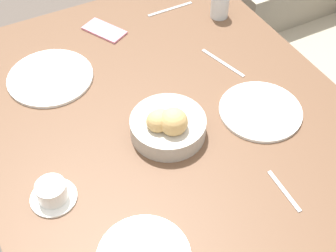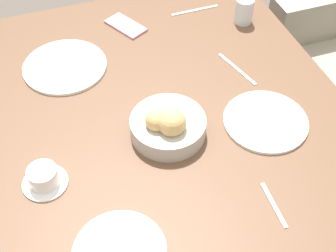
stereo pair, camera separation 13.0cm
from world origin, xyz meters
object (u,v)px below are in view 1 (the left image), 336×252
Objects in this scene: water_tumbler at (220,5)px; fork_silver at (223,63)px; bread_basket at (168,125)px; cell_phone at (105,30)px; plate_far_center at (260,111)px; spoon_coffee at (284,191)px; plate_near_left at (50,77)px; coffee_cup at (52,193)px; knife_silver at (170,9)px.

water_tumbler reaches higher than fork_silver.
bread_basket is 0.36m from fork_silver.
cell_phone is (-0.53, 0.03, -0.04)m from bread_basket.
cell_phone is (-0.58, -0.25, -0.00)m from plate_far_center.
spoon_coffee is (0.26, -0.11, -0.00)m from plate_far_center.
plate_near_left is 1.51× the size of fork_silver.
fork_silver is 0.51m from spoon_coffee.
plate_near_left reaches higher than spoon_coffee.
water_tumbler is at bearing 160.37° from spoon_coffee.
spoon_coffee is 0.82× the size of cell_phone.
plate_near_left is at bearing -130.67° from plate_far_center.
water_tumbler is (-0.42, 0.43, 0.00)m from bread_basket.
bread_basket is 0.87× the size of plate_far_center.
bread_basket reaches higher than fork_silver.
bread_basket is 0.36m from coffee_cup.
cell_phone is at bearing -170.32° from spoon_coffee.
plate_far_center is 0.24m from fork_silver.
coffee_cup is 0.65× the size of knife_silver.
bread_basket reaches higher than water_tumbler.
cell_phone is (-0.34, -0.27, 0.00)m from fork_silver.
cell_phone is at bearing 120.78° from plate_near_left.
plate_far_center reaches higher than cell_phone.
knife_silver is at bearing 132.52° from coffee_cup.
bread_basket is at bearing 98.63° from coffee_cup.
coffee_cup reaches higher than plate_far_center.
cell_phone is at bearing -141.10° from fork_silver.
bread_basket is at bearing -3.38° from cell_phone.
fork_silver is (-0.19, 0.30, -0.04)m from bread_basket.
cell_phone is at bearing -105.08° from water_tumbler.
spoon_coffee is at bearing -22.98° from plate_far_center.
bread_basket is 1.27× the size of cell_phone.
coffee_cup is 0.88m from knife_silver.
water_tumbler is 0.92m from coffee_cup.
bread_basket reaches higher than knife_silver.
plate_far_center is at bearing 23.56° from cell_phone.
coffee_cup is at bearing -47.48° from knife_silver.
plate_near_left is 0.65m from water_tumbler.
knife_silver is at bearing -130.97° from water_tumbler.
bread_basket is 2.34× the size of water_tumbler.
water_tumbler is at bearing 150.77° from fork_silver.
plate_far_center is 2.07× the size of coffee_cup.
bread_basket is 0.53m from cell_phone.
knife_silver is (-0.12, -0.14, -0.04)m from water_tumbler.
knife_silver is (-0.35, -0.01, 0.00)m from fork_silver.
fork_silver is 0.44m from cell_phone.
coffee_cup is (0.00, -0.64, 0.02)m from plate_far_center.
coffee_cup is 0.71× the size of cell_phone.
plate_near_left is 0.54m from knife_silver.
coffee_cup is (0.05, -0.35, -0.02)m from bread_basket.
bread_basket is at bearing -28.69° from knife_silver.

